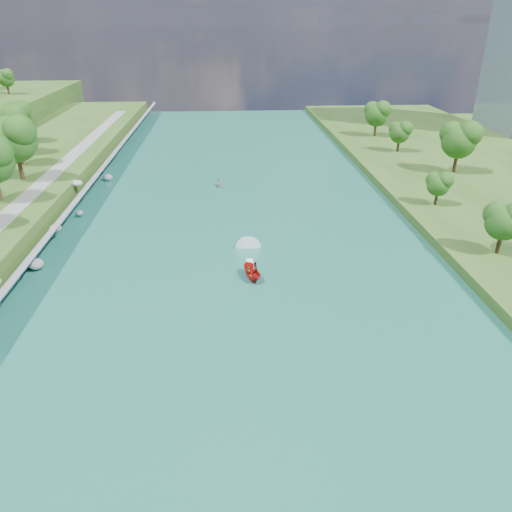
{
  "coord_description": "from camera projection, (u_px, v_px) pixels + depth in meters",
  "views": [
    {
      "loc": [
        -1.17,
        -38.97,
        28.87
      ],
      "look_at": [
        2.33,
        16.47,
        2.5
      ],
      "focal_mm": 35.0,
      "sensor_mm": 36.0,
      "label": 1
    }
  ],
  "objects": [
    {
      "name": "ground",
      "position": [
        243.0,
        354.0,
        47.58
      ],
      "size": [
        260.0,
        260.0,
        0.0
      ],
      "primitive_type": "plane",
      "color": "#2D5119",
      "rests_on": "ground"
    },
    {
      "name": "river_water",
      "position": [
        237.0,
        262.0,
        65.59
      ],
      "size": [
        55.0,
        240.0,
        0.1
      ],
      "primitive_type": "cube",
      "color": "#185D4B",
      "rests_on": "ground"
    },
    {
      "name": "riprap_bank",
      "position": [
        32.0,
        257.0,
        62.94
      ],
      "size": [
        4.92,
        236.0,
        4.05
      ],
      "color": "slate",
      "rests_on": "ground"
    },
    {
      "name": "trees_east",
      "position": [
        447.0,
        156.0,
        91.44
      ],
      "size": [
        16.59,
        134.5,
        11.83
      ],
      "color": "#1A4813",
      "rests_on": "berm_east"
    },
    {
      "name": "motorboat",
      "position": [
        251.0,
        268.0,
        62.47
      ],
      "size": [
        3.6,
        18.96,
        1.95
      ],
      "rotation": [
        0.0,
        0.0,
        3.38
      ],
      "color": "#B6110E",
      "rests_on": "river_water"
    },
    {
      "name": "raft",
      "position": [
        219.0,
        185.0,
        94.83
      ],
      "size": [
        2.81,
        3.11,
        1.61
      ],
      "rotation": [
        0.0,
        0.0,
        0.49
      ],
      "color": "#9799A0",
      "rests_on": "river_water"
    }
  ]
}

